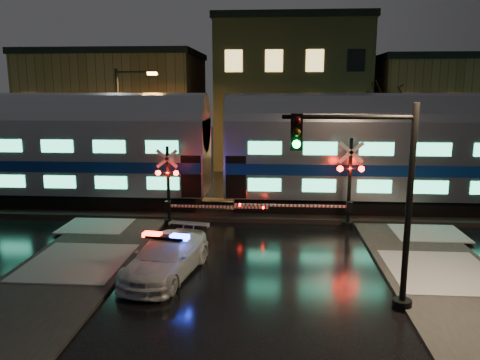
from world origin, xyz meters
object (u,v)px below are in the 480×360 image
Objects in this scene: crossing_signal_right at (342,192)px; streetlight at (123,123)px; police_car at (166,257)px; crossing_signal_left at (176,194)px; traffic_light at (375,203)px.

streetlight is (-12.22, 6.69, 2.60)m from crossing_signal_right.
police_car is 0.66× the size of streetlight.
crossing_signal_left is at bearing -179.92° from crossing_signal_right.
crossing_signal_right is at bearing -28.70° from streetlight.
crossing_signal_right is 8.17m from traffic_light.
crossing_signal_right is 1.12× the size of crossing_signal_left.
streetlight is at bearing 140.27° from traffic_light.
streetlight is at bearing 151.30° from crossing_signal_right.
traffic_light is at bearing -6.32° from police_car.
crossing_signal_right is at bearing 99.43° from traffic_light.
police_car is 7.28m from traffic_light.
traffic_light reaches higher than crossing_signal_right.
crossing_signal_left is 0.71× the size of streetlight.
streetlight reaches higher than police_car.
traffic_light is (-0.24, -8.04, 1.46)m from crossing_signal_right.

